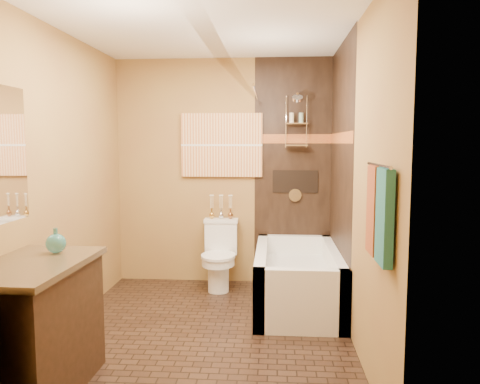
# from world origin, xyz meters

# --- Properties ---
(floor) EXTENTS (3.00, 3.00, 0.00)m
(floor) POSITION_xyz_m (0.00, 0.00, 0.00)
(floor) COLOR black
(floor) RESTS_ON ground
(wall_left) EXTENTS (0.02, 3.00, 2.50)m
(wall_left) POSITION_xyz_m (-1.20, 0.00, 1.25)
(wall_left) COLOR olive
(wall_left) RESTS_ON floor
(wall_right) EXTENTS (0.02, 3.00, 2.50)m
(wall_right) POSITION_xyz_m (1.20, 0.00, 1.25)
(wall_right) COLOR olive
(wall_right) RESTS_ON floor
(wall_back) EXTENTS (2.40, 0.02, 2.50)m
(wall_back) POSITION_xyz_m (0.00, 1.50, 1.25)
(wall_back) COLOR olive
(wall_back) RESTS_ON floor
(wall_front) EXTENTS (2.40, 0.02, 2.50)m
(wall_front) POSITION_xyz_m (0.00, -1.50, 1.25)
(wall_front) COLOR olive
(wall_front) RESTS_ON floor
(ceiling) EXTENTS (3.00, 3.00, 0.00)m
(ceiling) POSITION_xyz_m (0.00, 0.00, 2.50)
(ceiling) COLOR silver
(ceiling) RESTS_ON wall_back
(alcove_tile_back) EXTENTS (0.85, 0.01, 2.50)m
(alcove_tile_back) POSITION_xyz_m (0.78, 1.49, 1.25)
(alcove_tile_back) COLOR black
(alcove_tile_back) RESTS_ON wall_back
(alcove_tile_right) EXTENTS (0.01, 1.50, 2.50)m
(alcove_tile_right) POSITION_xyz_m (1.19, 0.75, 1.25)
(alcove_tile_right) COLOR black
(alcove_tile_right) RESTS_ON wall_right
(mosaic_band_back) EXTENTS (0.85, 0.01, 0.10)m
(mosaic_band_back) POSITION_xyz_m (0.78, 1.48, 1.62)
(mosaic_band_back) COLOR maroon
(mosaic_band_back) RESTS_ON alcove_tile_back
(mosaic_band_right) EXTENTS (0.01, 1.50, 0.10)m
(mosaic_band_right) POSITION_xyz_m (1.18, 0.75, 1.62)
(mosaic_band_right) COLOR maroon
(mosaic_band_right) RESTS_ON alcove_tile_right
(alcove_niche) EXTENTS (0.50, 0.01, 0.25)m
(alcove_niche) POSITION_xyz_m (0.80, 1.48, 1.15)
(alcove_niche) COLOR black
(alcove_niche) RESTS_ON alcove_tile_back
(shower_fixtures) EXTENTS (0.24, 0.33, 1.16)m
(shower_fixtures) POSITION_xyz_m (0.80, 1.38, 1.67)
(shower_fixtures) COLOR silver
(shower_fixtures) RESTS_ON floor
(curtain_rod) EXTENTS (0.03, 1.55, 0.03)m
(curtain_rod) POSITION_xyz_m (0.40, 0.75, 2.02)
(curtain_rod) COLOR silver
(curtain_rod) RESTS_ON wall_back
(towel_bar) EXTENTS (0.02, 0.55, 0.02)m
(towel_bar) POSITION_xyz_m (1.15, -1.05, 1.45)
(towel_bar) COLOR silver
(towel_bar) RESTS_ON wall_right
(towel_teal) EXTENTS (0.05, 0.22, 0.52)m
(towel_teal) POSITION_xyz_m (1.16, -1.18, 1.18)
(towel_teal) COLOR #1B5C57
(towel_teal) RESTS_ON towel_bar
(towel_rust) EXTENTS (0.05, 0.22, 0.52)m
(towel_rust) POSITION_xyz_m (1.16, -0.92, 1.18)
(towel_rust) COLOR maroon
(towel_rust) RESTS_ON towel_bar
(sunset_painting) EXTENTS (0.90, 0.04, 0.70)m
(sunset_painting) POSITION_xyz_m (-0.02, 1.48, 1.55)
(sunset_painting) COLOR #CB652F
(sunset_painting) RESTS_ON wall_back
(bathtub) EXTENTS (0.80, 1.50, 0.55)m
(bathtub) POSITION_xyz_m (0.80, 0.75, 0.22)
(bathtub) COLOR white
(bathtub) RESTS_ON floor
(toilet) EXTENTS (0.38, 0.56, 0.74)m
(toilet) POSITION_xyz_m (-0.02, 1.22, 0.37)
(toilet) COLOR white
(toilet) RESTS_ON floor
(vanity) EXTENTS (0.61, 0.97, 0.84)m
(vanity) POSITION_xyz_m (-0.92, -1.00, 0.42)
(vanity) COLOR black
(vanity) RESTS_ON floor
(teal_bottle) EXTENTS (0.13, 0.13, 0.21)m
(teal_bottle) POSITION_xyz_m (-0.87, -0.75, 0.93)
(teal_bottle) COLOR teal
(teal_bottle) RESTS_ON vanity
(bud_vases) EXTENTS (0.26, 0.06, 0.26)m
(bud_vases) POSITION_xyz_m (-0.02, 1.39, 0.88)
(bud_vases) COLOR #C08F3C
(bud_vases) RESTS_ON toilet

